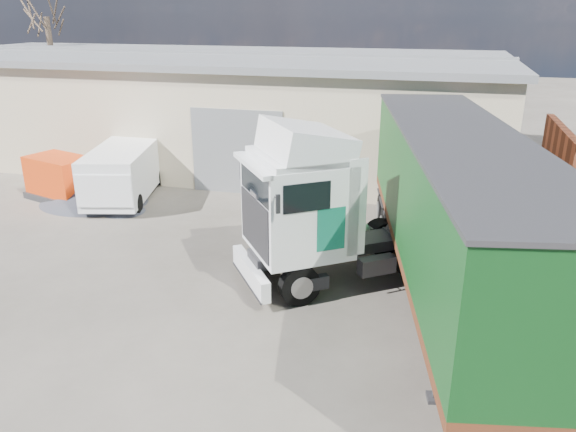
% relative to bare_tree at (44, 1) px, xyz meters
% --- Properties ---
extents(ground, '(120.00, 120.00, 0.00)m').
position_rel_bare_tree_xyz_m(ground, '(18.00, -20.00, -7.92)').
color(ground, black).
rests_on(ground, ground).
extents(warehouse, '(30.60, 12.60, 5.42)m').
position_rel_bare_tree_xyz_m(warehouse, '(12.00, -4.00, -5.26)').
color(warehouse, '#B7A98D').
rests_on(warehouse, ground).
extents(bare_tree, '(4.00, 4.00, 9.60)m').
position_rel_bare_tree_xyz_m(bare_tree, '(0.00, 0.00, 0.00)').
color(bare_tree, '#382B21').
rests_on(bare_tree, ground).
extents(tractor_unit, '(7.16, 6.20, 4.73)m').
position_rel_bare_tree_xyz_m(tractor_unit, '(21.26, -17.07, -5.93)').
color(tractor_unit, black).
rests_on(tractor_unit, ground).
extents(box_trailer, '(5.48, 14.04, 4.57)m').
position_rel_bare_tree_xyz_m(box_trailer, '(24.68, -17.29, -5.14)').
color(box_trailer, '#2D2D30').
rests_on(box_trailer, ground).
extents(panel_van, '(3.38, 5.63, 2.15)m').
position_rel_bare_tree_xyz_m(panel_van, '(11.74, -12.09, -6.81)').
color(panel_van, black).
rests_on(panel_van, ground).
extents(orange_skip, '(3.25, 2.55, 1.78)m').
position_rel_bare_tree_xyz_m(orange_skip, '(9.16, -12.61, -7.15)').
color(orange_skip, '#2D2D30').
rests_on(orange_skip, ground).
extents(gravel_heap, '(5.59, 4.99, 0.92)m').
position_rel_bare_tree_xyz_m(gravel_heap, '(10.64, -12.75, -7.49)').
color(gravel_heap, black).
rests_on(gravel_heap, ground).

